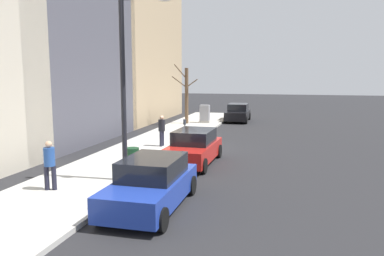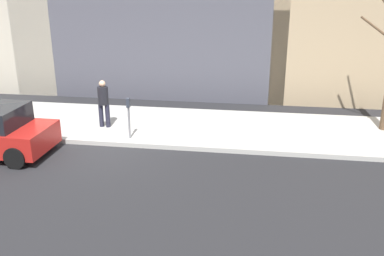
{
  "view_description": "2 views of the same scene",
  "coord_description": "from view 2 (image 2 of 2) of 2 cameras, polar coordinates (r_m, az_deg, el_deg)",
  "views": [
    {
      "loc": [
        -5.1,
        19.47,
        3.96
      ],
      "look_at": [
        -0.37,
        0.88,
        1.25
      ],
      "focal_mm": 35.0,
      "sensor_mm": 36.0,
      "label": 1
    },
    {
      "loc": [
        -12.17,
        -4.62,
        5.15
      ],
      "look_at": [
        -0.11,
        -2.8,
        0.81
      ],
      "focal_mm": 40.0,
      "sensor_mm": 36.0,
      "label": 2
    }
  ],
  "objects": [
    {
      "name": "parking_meter",
      "position": [
        13.87,
        -8.43,
        1.88
      ],
      "size": [
        0.14,
        0.1,
        1.35
      ],
      "color": "slate",
      "rests_on": "sidewalk"
    },
    {
      "name": "ground_plane",
      "position": [
        13.99,
        -11.34,
        -2.39
      ],
      "size": [
        120.0,
        120.0,
        0.0
      ],
      "primitive_type": "plane",
      "color": "#232326"
    },
    {
      "name": "sidewalk",
      "position": [
        15.74,
        -8.95,
        0.54
      ],
      "size": [
        4.0,
        36.0,
        0.15
      ],
      "primitive_type": "cube",
      "color": "#B2AFA8",
      "rests_on": "ground"
    },
    {
      "name": "pedestrian_near_meter",
      "position": [
        15.07,
        -11.73,
        3.54
      ],
      "size": [
        0.36,
        0.4,
        1.66
      ],
      "rotation": [
        0.0,
        0.0,
        4.66
      ],
      "color": "#1E1E2D",
      "rests_on": "sidewalk"
    }
  ]
}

